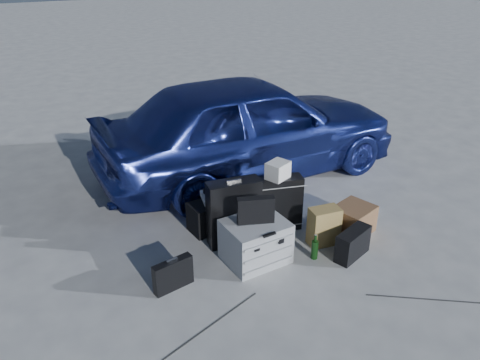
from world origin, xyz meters
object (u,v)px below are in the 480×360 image
(suitcase_right, at_px, (278,203))
(duffel_bag, at_px, (219,213))
(green_bottle, at_px, (315,247))
(briefcase, at_px, (173,275))
(pelican_case, at_px, (255,241))
(suitcase_left, at_px, (234,213))
(car, at_px, (249,126))
(cardboard_box, at_px, (353,219))

(suitcase_right, distance_m, duffel_bag, 0.70)
(green_bottle, bearing_deg, briefcase, 170.33)
(pelican_case, bearing_deg, suitcase_left, 93.46)
(pelican_case, xyz_separation_m, suitcase_left, (-0.04, 0.40, 0.15))
(duffel_bag, bearing_deg, car, 41.57)
(suitcase_right, height_order, green_bottle, suitcase_right)
(briefcase, xyz_separation_m, suitcase_left, (0.88, 0.42, 0.22))
(pelican_case, bearing_deg, car, 60.06)
(suitcase_left, distance_m, duffel_bag, 0.42)
(suitcase_left, relative_size, cardboard_box, 1.75)
(suitcase_right, bearing_deg, briefcase, -147.46)
(car, xyz_separation_m, briefcase, (-1.89, -1.88, -0.57))
(suitcase_right, xyz_separation_m, duffel_bag, (-0.58, 0.36, -0.15))
(car, xyz_separation_m, pelican_case, (-0.97, -1.86, -0.50))
(green_bottle, bearing_deg, duffel_bag, 119.73)
(briefcase, distance_m, cardboard_box, 2.17)
(duffel_bag, relative_size, cardboard_box, 1.63)
(suitcase_left, bearing_deg, cardboard_box, -11.21)
(car, bearing_deg, briefcase, 135.13)
(pelican_case, relative_size, duffel_bag, 0.88)
(briefcase, height_order, cardboard_box, cardboard_box)
(suitcase_right, bearing_deg, duffel_bag, 163.95)
(car, xyz_separation_m, suitcase_right, (-0.44, -1.44, -0.40))
(pelican_case, bearing_deg, duffel_bag, 91.01)
(green_bottle, bearing_deg, car, 78.87)
(duffel_bag, bearing_deg, briefcase, -142.79)
(suitcase_left, xyz_separation_m, duffel_bag, (-0.00, 0.37, -0.20))
(car, relative_size, briefcase, 10.64)
(suitcase_right, relative_size, duffel_bag, 0.93)
(briefcase, relative_size, suitcase_left, 0.54)
(pelican_case, distance_m, suitcase_left, 0.43)
(duffel_bag, height_order, cardboard_box, duffel_bag)
(cardboard_box, bearing_deg, suitcase_left, 160.46)
(car, relative_size, green_bottle, 14.82)
(cardboard_box, bearing_deg, suitcase_right, 146.48)
(suitcase_right, bearing_deg, cardboard_box, -17.89)
(car, height_order, duffel_bag, car)
(pelican_case, bearing_deg, green_bottle, -28.75)
(suitcase_right, bearing_deg, suitcase_left, -162.65)
(suitcase_left, bearing_deg, green_bottle, -40.27)
(pelican_case, height_order, briefcase, pelican_case)
(suitcase_left, bearing_deg, pelican_case, -75.97)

